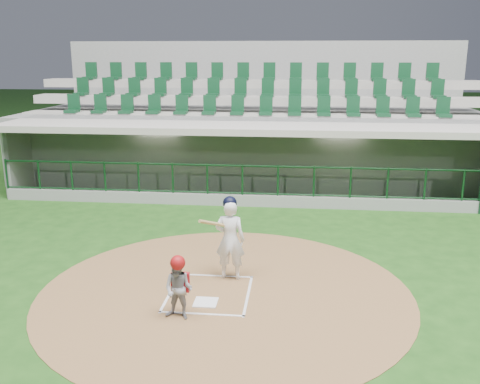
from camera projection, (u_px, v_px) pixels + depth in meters
The scene contains 8 objects.
ground at pixel (212, 288), 10.57m from camera, with size 120.00×120.00×0.00m, color #194112.
dirt_circle at pixel (225, 292), 10.35m from camera, with size 7.20×7.20×0.01m, color brown.
home_plate at pixel (206, 302), 9.89m from camera, with size 0.43×0.43×0.02m, color white.
batter_box_chalk at pixel (209, 293), 10.28m from camera, with size 1.55×1.80×0.01m.
dugout_structure at pixel (248, 163), 17.87m from camera, with size 16.40×3.70×3.00m.
seating_deck at pixel (255, 136), 20.72m from camera, with size 17.00×6.72×5.15m.
batter at pixel (230, 238), 10.79m from camera, with size 0.85×0.86×1.74m.
catcher at pixel (179, 287), 9.20m from camera, with size 0.60×0.51×1.16m.
Camera 1 is at (1.60, -9.65, 4.47)m, focal length 40.00 mm.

